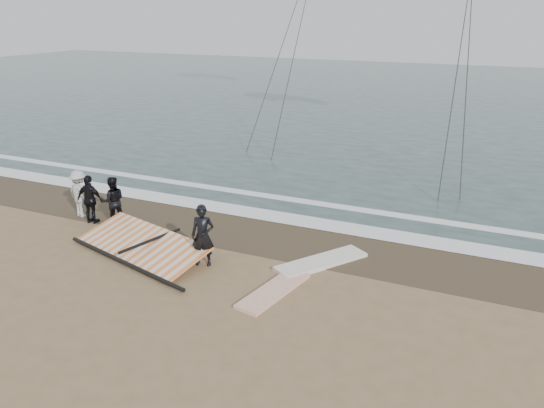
{
  "coord_description": "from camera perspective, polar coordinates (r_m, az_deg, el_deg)",
  "views": [
    {
      "loc": [
        5.54,
        -8.47,
        6.23
      ],
      "look_at": [
        0.4,
        3.0,
        1.6
      ],
      "focal_mm": 35.0,
      "sensor_mm": 36.0,
      "label": 1
    }
  ],
  "objects": [
    {
      "name": "board_cream",
      "position": [
        13.93,
        5.32,
        -6.2
      ],
      "size": [
        2.01,
        2.51,
        0.11
      ],
      "primitive_type": "cube",
      "rotation": [
        0.0,
        0.0,
        -0.6
      ],
      "color": "silver",
      "rests_on": "ground"
    },
    {
      "name": "foam_near",
      "position": [
        16.6,
        2.82,
        -1.74
      ],
      "size": [
        120.0,
        0.9,
        0.01
      ],
      "primitive_type": "cube",
      "color": "white",
      "rests_on": "sea"
    },
    {
      "name": "ground",
      "position": [
        11.88,
        -7.87,
        -11.6
      ],
      "size": [
        120.0,
        120.0,
        0.0
      ],
      "primitive_type": "plane",
      "color": "#8C704C",
      "rests_on": "ground"
    },
    {
      "name": "wet_sand",
      "position": [
        15.42,
        0.91,
        -3.59
      ],
      "size": [
        120.0,
        2.8,
        0.01
      ],
      "primitive_type": "cube",
      "color": "#4C3D2B",
      "rests_on": "ground"
    },
    {
      "name": "trio_cluster",
      "position": [
        17.29,
        -18.7,
        0.67
      ],
      "size": [
        2.42,
        0.97,
        1.53
      ],
      "color": "black",
      "rests_on": "ground"
    },
    {
      "name": "foam_far",
      "position": [
        18.09,
        4.79,
        0.1
      ],
      "size": [
        120.0,
        0.45,
        0.01
      ],
      "primitive_type": "cube",
      "color": "white",
      "rests_on": "sea"
    },
    {
      "name": "board_white",
      "position": [
        12.56,
        0.2,
        -9.29
      ],
      "size": [
        1.05,
        2.31,
        0.09
      ],
      "primitive_type": "cube",
      "rotation": [
        0.0,
        0.0,
        -0.2
      ],
      "color": "silver",
      "rests_on": "ground"
    },
    {
      "name": "sea",
      "position": [
        42.3,
        16.64,
        10.94
      ],
      "size": [
        120.0,
        54.0,
        0.02
      ],
      "primitive_type": "cube",
      "color": "#233838",
      "rests_on": "ground"
    },
    {
      "name": "sail_rig",
      "position": [
        14.89,
        -13.68,
        -4.3
      ],
      "size": [
        4.49,
        2.72,
        0.51
      ],
      "color": "black",
      "rests_on": "ground"
    },
    {
      "name": "man_main",
      "position": [
        13.62,
        -7.46,
        -3.38
      ],
      "size": [
        0.68,
        0.54,
        1.63
      ],
      "primitive_type": "imported",
      "rotation": [
        0.0,
        0.0,
        0.29
      ],
      "color": "black",
      "rests_on": "ground"
    }
  ]
}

